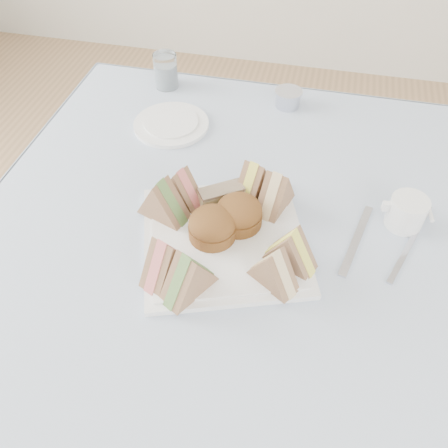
% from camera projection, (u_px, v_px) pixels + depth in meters
% --- Properties ---
extents(floor, '(4.00, 4.00, 0.00)m').
position_uv_depth(floor, '(229.00, 380.00, 1.49)').
color(floor, '#9E7751').
rests_on(floor, ground).
extents(table, '(0.90, 0.90, 0.74)m').
position_uv_depth(table, '(231.00, 317.00, 1.22)').
color(table, brown).
rests_on(table, floor).
extents(tablecloth, '(1.02, 1.02, 0.01)m').
position_uv_depth(tablecloth, '(233.00, 218.00, 0.95)').
color(tablecloth, silver).
rests_on(tablecloth, table).
extents(serving_plate, '(0.38, 0.38, 0.01)m').
position_uv_depth(serving_plate, '(224.00, 240.00, 0.90)').
color(serving_plate, white).
rests_on(serving_plate, tablecloth).
extents(sandwich_fl_a, '(0.08, 0.11, 0.09)m').
position_uv_depth(sandwich_fl_a, '(165.00, 258.00, 0.80)').
color(sandwich_fl_a, '#A17B5B').
rests_on(sandwich_fl_a, serving_plate).
extents(sandwich_fl_b, '(0.09, 0.11, 0.09)m').
position_uv_depth(sandwich_fl_b, '(188.00, 273.00, 0.78)').
color(sandwich_fl_b, '#A17B5B').
rests_on(sandwich_fl_b, serving_plate).
extents(sandwich_fr_a, '(0.10, 0.08, 0.08)m').
position_uv_depth(sandwich_fr_a, '(291.00, 247.00, 0.82)').
color(sandwich_fr_a, '#A17B5B').
rests_on(sandwich_fr_a, serving_plate).
extents(sandwich_fr_b, '(0.10, 0.08, 0.08)m').
position_uv_depth(sandwich_fr_b, '(274.00, 267.00, 0.79)').
color(sandwich_fr_b, '#A17B5B').
rests_on(sandwich_fr_b, serving_plate).
extents(sandwich_bl_a, '(0.11, 0.08, 0.09)m').
position_uv_depth(sandwich_bl_a, '(162.00, 199.00, 0.90)').
color(sandwich_bl_a, '#A17B5B').
rests_on(sandwich_bl_a, serving_plate).
extents(sandwich_bl_b, '(0.10, 0.08, 0.08)m').
position_uv_depth(sandwich_bl_b, '(181.00, 186.00, 0.93)').
color(sandwich_bl_b, '#A17B5B').
rests_on(sandwich_bl_b, serving_plate).
extents(sandwich_br_a, '(0.07, 0.11, 0.09)m').
position_uv_depth(sandwich_br_a, '(276.00, 190.00, 0.92)').
color(sandwich_br_a, '#A17B5B').
rests_on(sandwich_br_a, serving_plate).
extents(sandwich_br_b, '(0.07, 0.10, 0.08)m').
position_uv_depth(sandwich_br_b, '(254.00, 179.00, 0.94)').
color(sandwich_br_b, '#A17B5B').
rests_on(sandwich_br_b, serving_plate).
extents(scone_left, '(0.11, 0.11, 0.06)m').
position_uv_depth(scone_left, '(212.00, 226.00, 0.87)').
color(scone_left, brown).
rests_on(scone_left, serving_plate).
extents(scone_right, '(0.13, 0.13, 0.06)m').
position_uv_depth(scone_right, '(239.00, 213.00, 0.89)').
color(scone_right, brown).
rests_on(scone_right, serving_plate).
extents(pastry_slice, '(0.09, 0.08, 0.04)m').
position_uv_depth(pastry_slice, '(221.00, 196.00, 0.94)').
color(pastry_slice, '#C4B98A').
rests_on(pastry_slice, serving_plate).
extents(side_plate, '(0.18, 0.18, 0.01)m').
position_uv_depth(side_plate, '(171.00, 124.00, 1.15)').
color(side_plate, white).
rests_on(side_plate, tablecloth).
extents(water_glass, '(0.08, 0.08, 0.09)m').
position_uv_depth(water_glass, '(166.00, 71.00, 1.24)').
color(water_glass, white).
rests_on(water_glass, tablecloth).
extents(tea_strainer, '(0.07, 0.07, 0.04)m').
position_uv_depth(tea_strainer, '(288.00, 99.00, 1.20)').
color(tea_strainer, silver).
rests_on(tea_strainer, tablecloth).
extents(knife, '(0.06, 0.19, 0.00)m').
position_uv_depth(knife, '(356.00, 240.00, 0.90)').
color(knife, silver).
rests_on(knife, tablecloth).
extents(fork, '(0.08, 0.18, 0.00)m').
position_uv_depth(fork, '(407.00, 249.00, 0.89)').
color(fork, silver).
rests_on(fork, tablecloth).
extents(creamer_jug, '(0.08, 0.08, 0.06)m').
position_uv_depth(creamer_jug, '(407.00, 212.00, 0.91)').
color(creamer_jug, white).
rests_on(creamer_jug, tablecloth).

